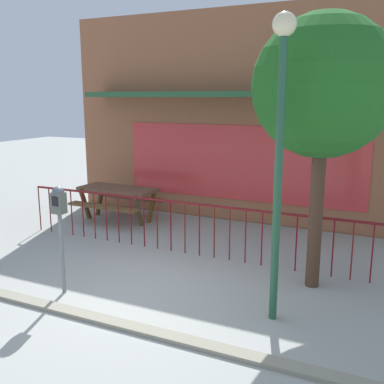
{
  "coord_description": "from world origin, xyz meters",
  "views": [
    {
      "loc": [
        3.27,
        -5.04,
        2.81
      ],
      "look_at": [
        -0.19,
        2.34,
        1.07
      ],
      "focal_mm": 41.65,
      "sensor_mm": 36.0,
      "label": 1
    }
  ],
  "objects_px": {
    "picnic_table_left": "(118,195)",
    "street_lamp": "(280,127)",
    "street_tree": "(323,88)",
    "parking_meter_near": "(59,211)"
  },
  "relations": [
    {
      "from": "street_tree",
      "to": "picnic_table_left",
      "type": "bearing_deg",
      "value": 158.96
    },
    {
      "from": "picnic_table_left",
      "to": "parking_meter_near",
      "type": "relative_size",
      "value": 1.16
    },
    {
      "from": "street_tree",
      "to": "street_lamp",
      "type": "relative_size",
      "value": 1.05
    },
    {
      "from": "picnic_table_left",
      "to": "street_lamp",
      "type": "distance_m",
      "value": 5.75
    },
    {
      "from": "parking_meter_near",
      "to": "street_lamp",
      "type": "relative_size",
      "value": 0.42
    },
    {
      "from": "street_lamp",
      "to": "street_tree",
      "type": "bearing_deg",
      "value": 77.74
    },
    {
      "from": "parking_meter_near",
      "to": "street_tree",
      "type": "distance_m",
      "value": 4.08
    },
    {
      "from": "picnic_table_left",
      "to": "street_tree",
      "type": "distance_m",
      "value": 5.6
    },
    {
      "from": "picnic_table_left",
      "to": "street_lamp",
      "type": "xyz_separation_m",
      "value": [
        4.49,
        -3.09,
        1.86
      ]
    },
    {
      "from": "picnic_table_left",
      "to": "parking_meter_near",
      "type": "height_order",
      "value": "parking_meter_near"
    }
  ]
}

